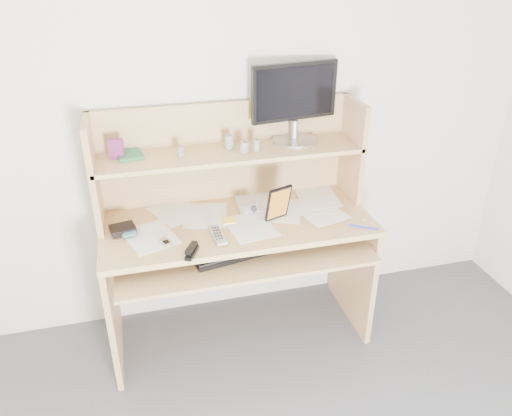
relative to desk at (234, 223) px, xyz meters
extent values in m
cube|color=silver|center=(0.00, 0.24, 0.56)|extent=(3.60, 0.04, 2.50)
cube|color=tan|center=(0.00, -0.08, 0.04)|extent=(1.40, 0.60, 0.03)
cube|color=tan|center=(-0.68, -0.08, -0.33)|extent=(0.03, 0.56, 0.72)
cube|color=tan|center=(0.68, -0.08, -0.33)|extent=(0.03, 0.56, 0.72)
cube|color=tan|center=(0.00, 0.20, -0.36)|extent=(1.34, 0.02, 0.41)
cube|color=tan|center=(0.00, -0.20, -0.05)|extent=(1.28, 0.55, 0.02)
cube|color=tan|center=(0.00, 0.21, 0.33)|extent=(1.40, 0.02, 0.55)
cube|color=tan|center=(-0.68, 0.07, 0.33)|extent=(0.03, 0.30, 0.55)
cube|color=tan|center=(0.68, 0.07, 0.33)|extent=(0.03, 0.30, 0.55)
cube|color=tan|center=(0.00, 0.07, 0.38)|extent=(1.38, 0.30, 0.02)
cube|color=white|center=(0.00, -0.08, 0.06)|extent=(1.32, 0.54, 0.01)
cube|color=black|center=(-0.02, -0.22, -0.03)|extent=(0.52, 0.27, 0.02)
cube|color=black|center=(-0.02, -0.22, -0.02)|extent=(0.49, 0.25, 0.01)
cube|color=gray|center=(-0.13, -0.22, 0.07)|extent=(0.07, 0.18, 0.02)
cube|color=#AAABAD|center=(-0.38, -0.22, 0.07)|extent=(0.07, 0.09, 0.02)
cube|color=black|center=(-0.27, -0.34, 0.08)|extent=(0.08, 0.12, 0.04)
cube|color=black|center=(-0.58, -0.06, 0.08)|extent=(0.14, 0.12, 0.03)
cube|color=yellow|center=(-0.05, -0.07, 0.06)|extent=(0.07, 0.07, 0.01)
cube|color=#BCBCBF|center=(0.08, -0.02, 0.09)|extent=(0.10, 0.07, 0.05)
cube|color=black|center=(0.21, -0.13, 0.16)|extent=(0.13, 0.06, 0.19)
cylinder|color=#1A22C7|center=(0.60, -0.32, 0.07)|extent=(0.13, 0.09, 0.01)
cube|color=#A11D15|center=(-0.56, 0.11, 0.44)|extent=(0.08, 0.04, 0.10)
cube|color=#2D7044|center=(-0.50, 0.13, 0.39)|extent=(0.14, 0.18, 0.02)
cylinder|color=black|center=(-0.25, 0.06, 0.41)|extent=(0.04, 0.04, 0.05)
cylinder|color=white|center=(0.00, 0.10, 0.42)|extent=(0.06, 0.06, 0.07)
cylinder|color=black|center=(0.07, 0.03, 0.41)|extent=(0.05, 0.05, 0.06)
cylinder|color=silver|center=(0.13, 0.04, 0.42)|extent=(0.04, 0.04, 0.06)
cylinder|color=#A3A3A8|center=(0.37, 0.12, 0.39)|extent=(0.24, 0.24, 0.02)
cylinder|color=#A3A3A8|center=(0.37, 0.13, 0.45)|extent=(0.04, 0.04, 0.10)
cube|color=black|center=(0.37, 0.15, 0.65)|extent=(0.48, 0.10, 0.30)
cube|color=black|center=(0.37, 0.13, 0.65)|extent=(0.44, 0.07, 0.26)
camera|label=1|loc=(-0.47, -2.30, 1.32)|focal=35.00mm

